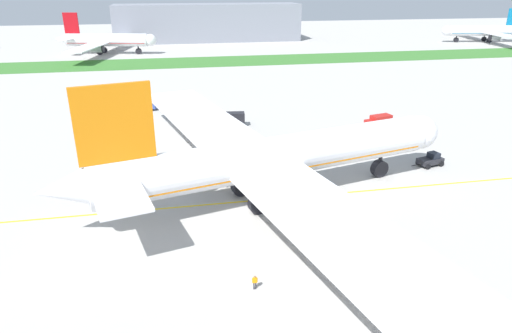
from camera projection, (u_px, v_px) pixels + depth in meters
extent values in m
plane|color=#ADAAA5|center=(243.00, 213.00, 58.80)|extent=(600.00, 600.00, 0.00)
cube|color=yellow|center=(239.00, 202.00, 61.79)|extent=(280.00, 0.36, 0.01)
cube|color=#38722D|center=(190.00, 62.00, 169.09)|extent=(320.00, 24.00, 0.10)
cylinder|color=white|center=(275.00, 157.00, 60.47)|extent=(48.03, 17.01, 5.55)
cube|color=orange|center=(275.00, 163.00, 60.84)|extent=(46.06, 16.12, 0.67)
sphere|color=white|center=(420.00, 132.00, 70.43)|extent=(5.28, 5.28, 5.28)
cone|color=white|center=(63.00, 189.00, 49.97)|extent=(7.07, 6.06, 4.72)
cube|color=orange|center=(114.00, 124.00, 49.85)|extent=(8.54, 2.63, 8.89)
cube|color=white|center=(106.00, 162.00, 56.56)|extent=(7.28, 9.90, 0.39)
cube|color=white|center=(120.00, 197.00, 47.25)|extent=(7.28, 9.90, 0.39)
cube|color=white|center=(201.00, 118.00, 80.28)|extent=(20.74, 44.58, 0.44)
cube|color=white|center=(377.00, 259.00, 39.31)|extent=(20.74, 44.58, 0.44)
cylinder|color=#B7BABF|center=(228.00, 142.00, 73.31)|extent=(5.86, 4.24, 3.05)
cylinder|color=black|center=(243.00, 140.00, 74.34)|extent=(1.22, 3.22, 3.21)
cylinder|color=#B7BABF|center=(328.00, 223.00, 48.68)|extent=(5.86, 4.24, 3.05)
cylinder|color=black|center=(348.00, 218.00, 49.71)|extent=(1.22, 3.22, 3.21)
cylinder|color=black|center=(380.00, 162.00, 69.05)|extent=(0.58, 0.58, 2.15)
cylinder|color=black|center=(379.00, 168.00, 69.46)|extent=(2.85, 1.79, 2.64)
cylinder|color=black|center=(241.00, 180.00, 62.88)|extent=(0.58, 0.58, 2.15)
cylinder|color=black|center=(241.00, 187.00, 63.29)|extent=(2.85, 1.79, 2.64)
cylinder|color=black|center=(258.00, 196.00, 57.99)|extent=(0.58, 0.58, 2.15)
cylinder|color=black|center=(258.00, 204.00, 58.40)|extent=(2.85, 1.79, 2.64)
cube|color=black|center=(416.00, 128.00, 69.84)|extent=(2.89, 4.51, 1.00)
sphere|color=black|center=(133.00, 168.00, 55.44)|extent=(0.39, 0.39, 0.39)
sphere|color=black|center=(166.00, 163.00, 57.02)|extent=(0.39, 0.39, 0.39)
sphere|color=black|center=(196.00, 158.00, 58.60)|extent=(0.39, 0.39, 0.39)
sphere|color=black|center=(225.00, 154.00, 60.18)|extent=(0.39, 0.39, 0.39)
sphere|color=black|center=(253.00, 149.00, 61.77)|extent=(0.39, 0.39, 0.39)
sphere|color=black|center=(279.00, 145.00, 63.35)|extent=(0.39, 0.39, 0.39)
sphere|color=black|center=(304.00, 141.00, 64.93)|extent=(0.39, 0.39, 0.39)
sphere|color=black|center=(327.00, 137.00, 66.51)|extent=(0.39, 0.39, 0.39)
sphere|color=black|center=(350.00, 134.00, 68.09)|extent=(0.39, 0.39, 0.39)
sphere|color=black|center=(372.00, 130.00, 69.68)|extent=(0.39, 0.39, 0.39)
cube|color=#26262B|center=(430.00, 161.00, 73.72)|extent=(4.55, 3.09, 0.84)
cube|color=black|center=(434.00, 155.00, 73.63)|extent=(1.84, 1.95, 0.90)
cylinder|color=black|center=(416.00, 165.00, 72.67)|extent=(1.78, 0.55, 0.12)
cylinder|color=black|center=(428.00, 167.00, 72.41)|extent=(0.96, 0.56, 0.90)
cylinder|color=black|center=(418.00, 162.00, 74.22)|extent=(0.96, 0.56, 0.90)
cylinder|color=black|center=(441.00, 164.00, 73.54)|extent=(0.96, 0.56, 0.90)
cylinder|color=black|center=(431.00, 159.00, 75.35)|extent=(0.96, 0.56, 0.90)
cylinder|color=black|center=(227.00, 185.00, 66.04)|extent=(0.11, 0.11, 0.78)
cylinder|color=orange|center=(226.00, 181.00, 65.72)|extent=(0.09, 0.09, 0.50)
cylinder|color=black|center=(228.00, 185.00, 66.15)|extent=(0.11, 0.11, 0.78)
cylinder|color=orange|center=(229.00, 180.00, 65.98)|extent=(0.09, 0.09, 0.50)
cube|color=orange|center=(227.00, 181.00, 65.84)|extent=(0.47, 0.39, 0.56)
sphere|color=brown|center=(227.00, 178.00, 65.69)|extent=(0.21, 0.21, 0.21)
cylinder|color=black|center=(256.00, 286.00, 44.14)|extent=(0.12, 0.12, 0.79)
cylinder|color=orange|center=(257.00, 280.00, 43.92)|extent=(0.09, 0.09, 0.50)
cylinder|color=black|center=(254.00, 286.00, 44.10)|extent=(0.12, 0.12, 0.79)
cylinder|color=orange|center=(253.00, 281.00, 43.83)|extent=(0.09, 0.09, 0.50)
cube|color=orange|center=(255.00, 280.00, 43.86)|extent=(0.42, 0.24, 0.56)
sphere|color=#8C6647|center=(255.00, 277.00, 43.71)|extent=(0.21, 0.21, 0.21)
cube|color=#33478C|center=(148.00, 103.00, 106.03)|extent=(4.98, 3.87, 2.37)
cube|color=#33478C|center=(137.00, 103.00, 106.67)|extent=(2.45, 2.76, 1.71)
cube|color=#263347|center=(134.00, 102.00, 106.69)|extent=(0.83, 1.87, 0.75)
cylinder|color=black|center=(135.00, 108.00, 105.93)|extent=(0.95, 0.62, 0.90)
cylinder|color=black|center=(140.00, 106.00, 108.07)|extent=(0.95, 0.62, 0.90)
cylinder|color=black|center=(151.00, 109.00, 105.21)|extent=(0.95, 0.62, 0.90)
cylinder|color=black|center=(155.00, 107.00, 107.35)|extent=(0.95, 0.62, 0.90)
cube|color=#B21E19|center=(381.00, 121.00, 91.42)|extent=(4.62, 3.13, 2.61)
cube|color=#B21E19|center=(370.00, 125.00, 90.50)|extent=(2.10, 2.41, 1.85)
cube|color=#263347|center=(367.00, 124.00, 90.06)|extent=(0.53, 1.77, 0.81)
cylinder|color=black|center=(373.00, 131.00, 89.96)|extent=(0.95, 0.51, 0.90)
cylinder|color=black|center=(366.00, 128.00, 91.75)|extent=(0.95, 0.51, 0.90)
cylinder|color=black|center=(388.00, 128.00, 91.44)|extent=(0.95, 0.51, 0.90)
cylinder|color=black|center=(381.00, 125.00, 93.24)|extent=(0.95, 0.51, 0.90)
cube|color=black|center=(235.00, 118.00, 93.64)|extent=(4.08, 2.54, 2.49)
cube|color=black|center=(223.00, 121.00, 93.59)|extent=(1.71, 2.22, 1.67)
cube|color=#263347|center=(220.00, 119.00, 93.40)|extent=(0.26, 1.82, 0.73)
cylinder|color=black|center=(224.00, 126.00, 92.91)|extent=(0.93, 0.39, 0.90)
cylinder|color=black|center=(223.00, 123.00, 94.90)|extent=(0.93, 0.39, 0.90)
cylinder|color=black|center=(240.00, 125.00, 93.20)|extent=(0.93, 0.39, 0.90)
cylinder|color=black|center=(240.00, 122.00, 95.19)|extent=(0.93, 0.39, 0.90)
cylinder|color=white|center=(107.00, 40.00, 186.54)|extent=(33.90, 12.19, 5.13)
cube|color=#B20C14|center=(107.00, 42.00, 186.88)|extent=(32.50, 11.50, 0.62)
sphere|color=white|center=(151.00, 40.00, 186.12)|extent=(4.88, 4.88, 4.88)
cone|color=white|center=(62.00, 39.00, 186.83)|extent=(6.45, 5.47, 4.36)
cube|color=#B20C14|center=(71.00, 23.00, 184.32)|extent=(6.01, 1.79, 8.21)
cube|color=white|center=(77.00, 36.00, 191.33)|extent=(5.36, 8.81, 0.36)
cube|color=white|center=(67.00, 39.00, 181.84)|extent=(5.36, 8.81, 0.36)
cube|color=white|center=(117.00, 37.00, 203.16)|extent=(13.67, 31.10, 0.41)
cube|color=white|center=(87.00, 47.00, 170.48)|extent=(13.67, 31.10, 0.41)
cylinder|color=#B7BABF|center=(114.00, 42.00, 197.45)|extent=(5.37, 3.80, 2.82)
cylinder|color=black|center=(120.00, 42.00, 197.39)|extent=(1.05, 2.99, 2.96)
cylinder|color=#B7BABF|center=(97.00, 49.00, 177.34)|extent=(5.37, 3.80, 2.82)
cylinder|color=black|center=(103.00, 49.00, 177.28)|extent=(1.05, 2.99, 2.96)
cylinder|color=black|center=(138.00, 49.00, 187.61)|extent=(0.54, 0.54, 1.99)
cylinder|color=black|center=(139.00, 51.00, 187.98)|extent=(2.62, 1.59, 2.44)
cylinder|color=black|center=(104.00, 48.00, 190.45)|extent=(0.54, 0.54, 1.99)
cylinder|color=black|center=(104.00, 50.00, 190.83)|extent=(2.62, 1.59, 2.44)
cylinder|color=black|center=(100.00, 50.00, 185.47)|extent=(0.54, 0.54, 1.99)
cylinder|color=black|center=(100.00, 52.00, 185.85)|extent=(2.62, 1.59, 2.44)
cylinder|color=white|center=(483.00, 31.00, 223.95)|extent=(34.32, 10.23, 5.00)
cube|color=#0C6B9E|center=(483.00, 32.00, 224.29)|extent=(32.92, 9.63, 0.60)
sphere|color=white|center=(447.00, 31.00, 223.38)|extent=(4.75, 4.75, 4.75)
cube|color=white|center=(507.00, 28.00, 228.76)|extent=(4.94, 8.48, 0.35)
cube|color=white|center=(506.00, 36.00, 207.82)|extent=(12.15, 31.35, 0.40)
cube|color=white|center=(469.00, 28.00, 240.67)|extent=(12.15, 31.35, 0.40)
cylinder|color=#B7BABF|center=(495.00, 37.00, 214.71)|extent=(5.12, 3.46, 2.75)
cylinder|color=black|center=(490.00, 37.00, 214.64)|extent=(0.86, 2.92, 2.89)
cylinder|color=#B7BABF|center=(473.00, 33.00, 234.86)|extent=(5.12, 3.46, 2.75)
cylinder|color=black|center=(469.00, 33.00, 234.79)|extent=(0.86, 2.92, 2.89)
cylinder|color=black|center=(456.00, 38.00, 224.87)|extent=(0.52, 0.52, 1.94)
cylinder|color=black|center=(456.00, 40.00, 225.24)|extent=(2.51, 1.43, 2.37)
cylinder|color=black|center=(490.00, 38.00, 222.94)|extent=(0.52, 0.52, 1.94)
cylinder|color=black|center=(489.00, 40.00, 223.30)|extent=(2.51, 1.43, 2.37)
cylinder|color=black|center=(484.00, 37.00, 227.79)|extent=(0.52, 0.52, 1.94)
cylinder|color=black|center=(484.00, 39.00, 228.15)|extent=(2.51, 1.43, 2.37)
cube|color=gray|center=(208.00, 23.00, 227.24)|extent=(92.36, 20.00, 18.00)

